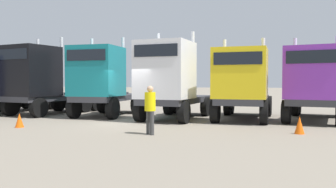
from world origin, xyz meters
TOP-DOWN VIEW (x-y plane):
  - ground at (0.00, 0.00)m, footprint 200.00×200.00m
  - semi_truck_black at (-6.11, 2.69)m, footprint 3.93×6.45m
  - semi_truck_teal at (-2.17, 2.47)m, footprint 2.82×5.96m
  - semi_truck_white at (1.79, 1.64)m, footprint 3.42×6.48m
  - semi_truck_yellow at (5.30, 2.08)m, footprint 3.13×6.45m
  - semi_truck_purple at (8.64, 2.32)m, footprint 3.89×6.79m
  - visitor_in_hivis at (2.09, -3.16)m, footprint 0.57×0.57m
  - traffic_cone_near at (-3.80, -2.43)m, footprint 0.36×0.36m
  - traffic_cone_mid at (7.42, -1.83)m, footprint 0.36×0.36m

SIDE VIEW (x-z plane):
  - ground at x=0.00m, z-range 0.00..0.00m
  - traffic_cone_near at x=-3.80m, z-range 0.00..0.59m
  - traffic_cone_mid at x=7.42m, z-range 0.00..0.65m
  - visitor_in_hivis at x=2.09m, z-range 0.14..1.92m
  - semi_truck_yellow at x=5.30m, z-range -0.23..3.83m
  - semi_truck_purple at x=8.64m, z-range -0.21..3.89m
  - semi_truck_teal at x=-2.17m, z-range -0.22..4.15m
  - semi_truck_white at x=1.79m, z-range -0.22..4.22m
  - semi_truck_black at x=-6.11m, z-range -0.22..4.29m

